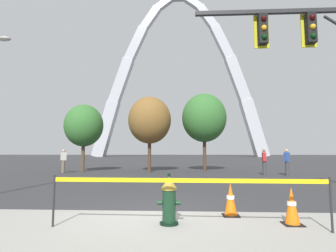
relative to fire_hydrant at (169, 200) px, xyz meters
The scene contains 12 objects.
ground_plane 1.03m from the fire_hydrant, 119.38° to the left, with size 240.00×240.00×0.00m, color #333335.
fire_hydrant is the anchor object (origin of this frame).
caution_tape_barrier 0.53m from the fire_hydrant, 44.77° to the right, with size 5.10×0.16×0.97m.
traffic_cone_by_hydrant 2.40m from the fire_hydrant, ahead, with size 0.36×0.36×0.73m.
traffic_cone_mid_sidewalk 1.53m from the fire_hydrant, 29.08° to the left, with size 0.36×0.36×0.73m.
monument_arch 72.83m from the fire_hydrant, 90.37° to the left, with size 49.42×3.28×48.43m.
tree_far_left 15.31m from the fire_hydrant, 116.85° to the left, with size 2.76×2.76×4.83m.
tree_left_mid 14.05m from the fire_hydrant, 98.54° to the left, with size 3.07×3.07×5.38m.
tree_center_left 14.89m from the fire_hydrant, 82.31° to the left, with size 3.28×3.28×5.73m.
pedestrian_walking_left 12.39m from the fire_hydrant, 64.82° to the left, with size 0.24×0.36×1.59m.
pedestrian_standing_center 14.64m from the fire_hydrant, 122.00° to the left, with size 0.39×0.37×1.59m.
pedestrian_walking_right 12.90m from the fire_hydrant, 59.32° to the left, with size 0.39×0.36×1.59m.
Camera 1 is at (0.70, -6.13, 1.42)m, focal length 28.41 mm.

